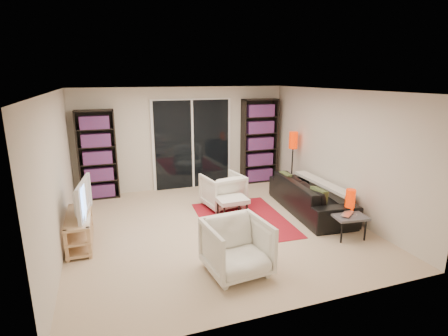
{
  "coord_description": "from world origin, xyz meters",
  "views": [
    {
      "loc": [
        -1.79,
        -5.55,
        2.63
      ],
      "look_at": [
        0.25,
        0.3,
        1.0
      ],
      "focal_mm": 28.0,
      "sensor_mm": 36.0,
      "label": 1
    }
  ],
  "objects_px": {
    "bookshelf_left": "(98,155)",
    "sofa": "(310,196)",
    "armchair_front": "(237,247)",
    "floor_lamp": "(293,146)",
    "side_table": "(347,216)",
    "bookshelf_right": "(259,141)",
    "armchair_back": "(223,191)",
    "ottoman": "(232,201)",
    "tv_stand": "(80,229)"
  },
  "relations": [
    {
      "from": "sofa",
      "to": "armchair_front",
      "type": "distance_m",
      "value": 2.76
    },
    {
      "from": "bookshelf_right",
      "to": "armchair_back",
      "type": "height_order",
      "value": "bookshelf_right"
    },
    {
      "from": "side_table",
      "to": "tv_stand",
      "type": "bearing_deg",
      "value": 164.62
    },
    {
      "from": "bookshelf_right",
      "to": "armchair_front",
      "type": "bearing_deg",
      "value": -118.56
    },
    {
      "from": "sofa",
      "to": "bookshelf_left",
      "type": "bearing_deg",
      "value": 65.84
    },
    {
      "from": "tv_stand",
      "to": "ottoman",
      "type": "height_order",
      "value": "tv_stand"
    },
    {
      "from": "armchair_front",
      "to": "floor_lamp",
      "type": "xyz_separation_m",
      "value": [
        2.5,
        2.89,
        0.7
      ]
    },
    {
      "from": "bookshelf_left",
      "to": "ottoman",
      "type": "xyz_separation_m",
      "value": [
        2.36,
        -2.03,
        -0.63
      ]
    },
    {
      "from": "tv_stand",
      "to": "sofa",
      "type": "bearing_deg",
      "value": 0.44
    },
    {
      "from": "ottoman",
      "to": "sofa",
      "type": "bearing_deg",
      "value": -6.69
    },
    {
      "from": "armchair_front",
      "to": "bookshelf_left",
      "type": "bearing_deg",
      "value": 108.68
    },
    {
      "from": "sofa",
      "to": "bookshelf_right",
      "type": "bearing_deg",
      "value": 7.81
    },
    {
      "from": "ottoman",
      "to": "floor_lamp",
      "type": "distance_m",
      "value": 2.28
    },
    {
      "from": "sofa",
      "to": "floor_lamp",
      "type": "relative_size",
      "value": 1.57
    },
    {
      "from": "armchair_back",
      "to": "floor_lamp",
      "type": "relative_size",
      "value": 0.55
    },
    {
      "from": "armchair_front",
      "to": "side_table",
      "type": "relative_size",
      "value": 1.4
    },
    {
      "from": "sofa",
      "to": "armchair_back",
      "type": "distance_m",
      "value": 1.76
    },
    {
      "from": "ottoman",
      "to": "floor_lamp",
      "type": "height_order",
      "value": "floor_lamp"
    },
    {
      "from": "ottoman",
      "to": "bookshelf_left",
      "type": "bearing_deg",
      "value": 139.27
    },
    {
      "from": "bookshelf_left",
      "to": "floor_lamp",
      "type": "height_order",
      "value": "bookshelf_left"
    },
    {
      "from": "armchair_back",
      "to": "armchair_front",
      "type": "xyz_separation_m",
      "value": [
        -0.64,
        -2.44,
        0.03
      ]
    },
    {
      "from": "bookshelf_left",
      "to": "armchair_back",
      "type": "bearing_deg",
      "value": -30.89
    },
    {
      "from": "bookshelf_left",
      "to": "tv_stand",
      "type": "xyz_separation_m",
      "value": [
        -0.33,
        -2.25,
        -0.71
      ]
    },
    {
      "from": "tv_stand",
      "to": "sofa",
      "type": "relative_size",
      "value": 0.52
    },
    {
      "from": "bookshelf_left",
      "to": "side_table",
      "type": "bearing_deg",
      "value": -41.18
    },
    {
      "from": "side_table",
      "to": "floor_lamp",
      "type": "bearing_deg",
      "value": 82.15
    },
    {
      "from": "bookshelf_right",
      "to": "armchair_front",
      "type": "distance_m",
      "value": 4.46
    },
    {
      "from": "bookshelf_left",
      "to": "floor_lamp",
      "type": "bearing_deg",
      "value": -12.98
    },
    {
      "from": "bookshelf_left",
      "to": "bookshelf_right",
      "type": "xyz_separation_m",
      "value": [
        3.85,
        -0.0,
        0.07
      ]
    },
    {
      "from": "bookshelf_left",
      "to": "armchair_front",
      "type": "xyz_separation_m",
      "value": [
        1.74,
        -3.87,
        -0.6
      ]
    },
    {
      "from": "tv_stand",
      "to": "sofa",
      "type": "distance_m",
      "value": 4.28
    },
    {
      "from": "tv_stand",
      "to": "ottoman",
      "type": "relative_size",
      "value": 2.02
    },
    {
      "from": "armchair_front",
      "to": "side_table",
      "type": "xyz_separation_m",
      "value": [
        2.16,
        0.45,
        -0.02
      ]
    },
    {
      "from": "bookshelf_left",
      "to": "floor_lamp",
      "type": "relative_size",
      "value": 1.38
    },
    {
      "from": "bookshelf_right",
      "to": "armchair_back",
      "type": "bearing_deg",
      "value": -135.77
    },
    {
      "from": "armchair_back",
      "to": "floor_lamp",
      "type": "bearing_deg",
      "value": -175.67
    },
    {
      "from": "ottoman",
      "to": "bookshelf_right",
      "type": "bearing_deg",
      "value": 53.81
    },
    {
      "from": "side_table",
      "to": "floor_lamp",
      "type": "distance_m",
      "value": 2.57
    },
    {
      "from": "bookshelf_right",
      "to": "ottoman",
      "type": "distance_m",
      "value": 2.62
    },
    {
      "from": "bookshelf_left",
      "to": "sofa",
      "type": "relative_size",
      "value": 0.88
    },
    {
      "from": "armchair_front",
      "to": "bookshelf_right",
      "type": "bearing_deg",
      "value": 55.85
    },
    {
      "from": "armchair_front",
      "to": "floor_lamp",
      "type": "height_order",
      "value": "floor_lamp"
    },
    {
      "from": "sofa",
      "to": "armchair_back",
      "type": "xyz_separation_m",
      "value": [
        -1.57,
        0.79,
        0.03
      ]
    },
    {
      "from": "sofa",
      "to": "armchair_front",
      "type": "relative_size",
      "value": 2.67
    },
    {
      "from": "armchair_back",
      "to": "bookshelf_left",
      "type": "bearing_deg",
      "value": -40.09
    },
    {
      "from": "floor_lamp",
      "to": "bookshelf_left",
      "type": "bearing_deg",
      "value": 167.02
    },
    {
      "from": "bookshelf_left",
      "to": "floor_lamp",
      "type": "xyz_separation_m",
      "value": [
        4.25,
        -0.98,
        0.1
      ]
    },
    {
      "from": "side_table",
      "to": "ottoman",
      "type": "bearing_deg",
      "value": 138.15
    },
    {
      "from": "armchair_back",
      "to": "side_table",
      "type": "height_order",
      "value": "armchair_back"
    },
    {
      "from": "bookshelf_left",
      "to": "sofa",
      "type": "height_order",
      "value": "bookshelf_left"
    }
  ]
}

